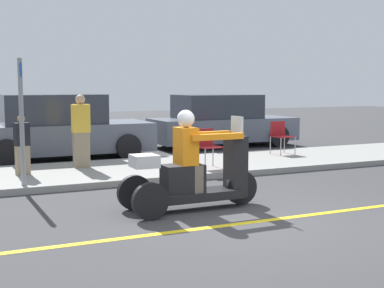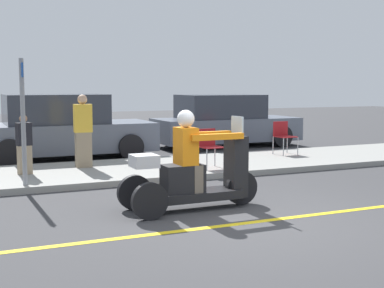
% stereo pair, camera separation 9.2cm
% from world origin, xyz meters
% --- Properties ---
extents(ground_plane, '(60.00, 60.00, 0.00)m').
position_xyz_m(ground_plane, '(0.00, 0.00, 0.00)').
color(ground_plane, '#38383A').
extents(lane_stripe, '(24.00, 0.12, 0.01)m').
position_xyz_m(lane_stripe, '(-0.47, 0.00, 0.00)').
color(lane_stripe, gold).
rests_on(lane_stripe, ground).
extents(sidewalk_strip, '(28.00, 2.80, 0.12)m').
position_xyz_m(sidewalk_strip, '(0.00, 4.60, 0.06)').
color(sidewalk_strip, gray).
rests_on(sidewalk_strip, ground).
extents(motorcycle_trike, '(2.16, 0.77, 1.50)m').
position_xyz_m(motorcycle_trike, '(-0.45, 1.04, 0.54)').
color(motorcycle_trike, black).
rests_on(motorcycle_trike, ground).
extents(spectator_end_of_line, '(0.37, 0.23, 1.54)m').
position_xyz_m(spectator_end_of_line, '(-1.19, 5.06, 0.86)').
color(spectator_end_of_line, gray).
rests_on(spectator_end_of_line, sidewalk_strip).
extents(spectator_by_tree, '(0.31, 0.23, 1.17)m').
position_xyz_m(spectator_by_tree, '(-2.45, 4.64, 0.68)').
color(spectator_by_tree, gray).
rests_on(spectator_by_tree, sidewalk_strip).
extents(folding_chair_curbside, '(0.49, 0.49, 0.82)m').
position_xyz_m(folding_chair_curbside, '(1.20, 3.90, 0.62)').
color(folding_chair_curbside, '#A5A8AD').
rests_on(folding_chair_curbside, sidewalk_strip).
extents(folding_chair_set_back, '(0.48, 0.48, 0.82)m').
position_xyz_m(folding_chair_set_back, '(3.91, 5.15, 0.62)').
color(folding_chair_set_back, '#A5A8AD').
rests_on(folding_chair_set_back, sidewalk_strip).
extents(parked_car_lot_far, '(4.38, 1.95, 1.57)m').
position_xyz_m(parked_car_lot_far, '(3.82, 8.17, 0.73)').
color(parked_car_lot_far, slate).
rests_on(parked_car_lot_far, ground).
extents(parked_car_lot_left, '(4.45, 2.11, 1.63)m').
position_xyz_m(parked_car_lot_left, '(-1.18, 7.54, 0.76)').
color(parked_car_lot_left, slate).
rests_on(parked_car_lot_left, ground).
extents(street_sign, '(0.08, 0.36, 2.20)m').
position_xyz_m(street_sign, '(-2.59, 3.45, 1.32)').
color(street_sign, gray).
rests_on(street_sign, sidewalk_strip).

